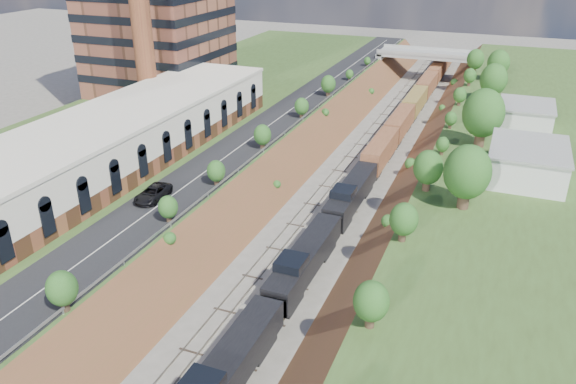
# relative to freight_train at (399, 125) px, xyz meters

# --- Properties ---
(platform_left) EXTENTS (44.00, 180.00, 5.00)m
(platform_left) POSITION_rel_freight_train_xyz_m (-35.60, -15.64, 0.04)
(platform_left) COLOR #395021
(platform_left) RESTS_ON ground
(embankment_left) EXTENTS (10.00, 180.00, 10.00)m
(embankment_left) POSITION_rel_freight_train_xyz_m (-13.60, -15.64, -2.46)
(embankment_left) COLOR brown
(embankment_left) RESTS_ON ground
(embankment_right) EXTENTS (10.00, 180.00, 10.00)m
(embankment_right) POSITION_rel_freight_train_xyz_m (8.40, -15.64, -2.46)
(embankment_right) COLOR brown
(embankment_right) RESTS_ON ground
(rail_left_track) EXTENTS (1.58, 180.00, 0.18)m
(rail_left_track) POSITION_rel_freight_train_xyz_m (-5.20, -15.64, -2.37)
(rail_left_track) COLOR gray
(rail_left_track) RESTS_ON ground
(rail_right_track) EXTENTS (1.58, 180.00, 0.18)m
(rail_right_track) POSITION_rel_freight_train_xyz_m (0.00, -15.64, -2.37)
(rail_right_track) COLOR gray
(rail_right_track) RESTS_ON ground
(road) EXTENTS (8.00, 180.00, 0.10)m
(road) POSITION_rel_freight_train_xyz_m (-18.10, -15.64, 2.59)
(road) COLOR black
(road) RESTS_ON platform_left
(guardrail) EXTENTS (0.10, 171.00, 0.70)m
(guardrail) POSITION_rel_freight_train_xyz_m (-14.00, -15.84, 3.09)
(guardrail) COLOR #99999E
(guardrail) RESTS_ON platform_left
(commercial_building) EXTENTS (14.30, 62.30, 7.00)m
(commercial_building) POSITION_rel_freight_train_xyz_m (-30.60, -37.64, 6.04)
(commercial_building) COLOR brown
(commercial_building) RESTS_ON platform_left
(overpass) EXTENTS (24.50, 8.30, 7.40)m
(overpass) POSITION_rel_freight_train_xyz_m (-2.60, 46.36, 2.45)
(overpass) COLOR gray
(overpass) RESTS_ON ground
(white_building_near) EXTENTS (9.00, 12.00, 4.00)m
(white_building_near) POSITION_rel_freight_train_xyz_m (20.90, -23.64, 4.54)
(white_building_near) COLOR silver
(white_building_near) RESTS_ON platform_right
(white_building_far) EXTENTS (8.00, 10.00, 3.60)m
(white_building_far) POSITION_rel_freight_train_xyz_m (20.40, -1.64, 4.34)
(white_building_far) COLOR silver
(white_building_far) RESTS_ON platform_right
(tree_right_large) EXTENTS (5.25, 5.25, 7.61)m
(tree_right_large) POSITION_rel_freight_train_xyz_m (14.40, -35.64, 6.92)
(tree_right_large) COLOR #473323
(tree_right_large) RESTS_ON platform_right
(tree_left_crest) EXTENTS (2.45, 2.45, 3.55)m
(tree_left_crest) POSITION_rel_freight_train_xyz_m (-14.40, -55.64, 4.58)
(tree_left_crest) COLOR #473323
(tree_left_crest) RESTS_ON platform_left
(freight_train) EXTENTS (2.81, 143.87, 4.55)m
(freight_train) POSITION_rel_freight_train_xyz_m (0.00, 0.00, 0.00)
(freight_train) COLOR black
(freight_train) RESTS_ON ground
(suv) EXTENTS (2.81, 5.65, 1.54)m
(suv) POSITION_rel_freight_train_xyz_m (-19.60, -47.02, 3.41)
(suv) COLOR black
(suv) RESTS_ON road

